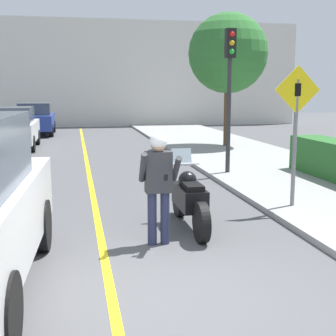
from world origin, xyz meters
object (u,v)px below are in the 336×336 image
object	(u,v)px
traffic_light	(230,74)
person_biker	(159,177)
parked_car_white	(13,128)
motorcycle	(189,199)
parked_car_blue	(36,119)
street_tree	(228,53)
crossing_sign	(296,123)

from	to	relation	value
traffic_light	person_biker	bearing A→B (deg)	-118.58
parked_car_white	motorcycle	bearing A→B (deg)	-70.18
person_biker	traffic_light	world-z (taller)	traffic_light
person_biker	parked_car_blue	size ratio (longest dim) A/B	0.41
motorcycle	person_biker	bearing A→B (deg)	-131.78
person_biker	parked_car_blue	distance (m)	19.04
person_biker	parked_car_blue	xyz separation A→B (m)	(-3.22, 18.76, -0.21)
person_biker	street_tree	xyz separation A→B (m)	(4.84, 11.36, 2.72)
crossing_sign	parked_car_blue	bearing A→B (deg)	109.57
traffic_light	motorcycle	bearing A→B (deg)	-115.99
parked_car_white	street_tree	bearing A→B (deg)	-9.27
crossing_sign	traffic_light	world-z (taller)	traffic_light
traffic_light	crossing_sign	bearing A→B (deg)	-89.26
person_biker	crossing_sign	world-z (taller)	crossing_sign
traffic_light	parked_car_blue	world-z (taller)	traffic_light
person_biker	traffic_light	bearing A→B (deg)	61.42
motorcycle	parked_car_blue	bearing A→B (deg)	102.16
crossing_sign	parked_car_blue	size ratio (longest dim) A/B	0.64
traffic_light	parked_car_white	bearing A→B (deg)	131.26
motorcycle	parked_car_white	bearing A→B (deg)	109.82
motorcycle	crossing_sign	distance (m)	2.67
parked_car_white	person_biker	bearing A→B (deg)	-73.99
street_tree	parked_car_blue	bearing A→B (deg)	137.43
crossing_sign	street_tree	distance (m)	10.28
traffic_light	street_tree	size ratio (longest dim) A/B	0.73
traffic_light	street_tree	xyz separation A→B (m)	(1.96, 6.07, 1.01)
person_biker	parked_car_white	distance (m)	13.26
motorcycle	traffic_light	xyz separation A→B (m)	(2.22, 4.55, 2.26)
crossing_sign	parked_car_blue	world-z (taller)	crossing_sign
crossing_sign	traffic_light	xyz separation A→B (m)	(-0.05, 3.83, 1.04)
motorcycle	traffic_light	size ratio (longest dim) A/B	0.58
motorcycle	street_tree	distance (m)	11.86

